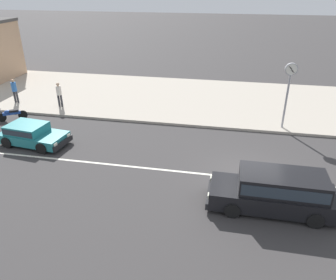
% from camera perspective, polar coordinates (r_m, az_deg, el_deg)
% --- Properties ---
extents(ground_plane, '(160.00, 160.00, 0.00)m').
position_cam_1_polar(ground_plane, '(15.10, 13.99, -6.56)').
color(ground_plane, '#383535').
extents(lane_centre_stripe, '(50.40, 0.14, 0.01)m').
position_cam_1_polar(lane_centre_stripe, '(15.10, 13.99, -6.55)').
color(lane_centre_stripe, silver).
rests_on(lane_centre_stripe, ground).
extents(kerb_strip, '(68.00, 10.00, 0.15)m').
position_cam_1_polar(kerb_strip, '(24.29, 13.38, 6.45)').
color(kerb_strip, '#ADA393').
rests_on(kerb_strip, ground).
extents(hatchback_teal_2, '(3.75, 2.10, 1.10)m').
position_cam_1_polar(hatchback_teal_2, '(18.90, -22.70, 1.02)').
color(hatchback_teal_2, teal).
rests_on(hatchback_teal_2, ground).
extents(minivan_black_3, '(4.80, 1.88, 1.56)m').
position_cam_1_polar(minivan_black_3, '(13.10, 18.38, -8.29)').
color(minivan_black_3, black).
rests_on(minivan_black_3, ground).
extents(motorcycle_1, '(1.55, 1.09, 0.80)m').
position_cam_1_polar(motorcycle_1, '(22.71, -25.59, 4.09)').
color(motorcycle_1, black).
rests_on(motorcycle_1, ground).
extents(street_clock, '(0.67, 0.22, 3.78)m').
position_cam_1_polar(street_clock, '(19.54, 20.40, 9.72)').
color(street_clock, '#9E9EA3').
rests_on(street_clock, kerb_strip).
extents(pedestrian_near_clock, '(0.34, 0.34, 1.69)m').
position_cam_1_polar(pedestrian_near_clock, '(25.36, -25.19, 8.03)').
color(pedestrian_near_clock, '#333338').
rests_on(pedestrian_near_clock, kerb_strip).
extents(pedestrian_by_shop, '(0.34, 0.34, 1.66)m').
position_cam_1_polar(pedestrian_by_shop, '(23.48, -18.45, 7.82)').
color(pedestrian_by_shop, '#333338').
rests_on(pedestrian_by_shop, kerb_strip).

